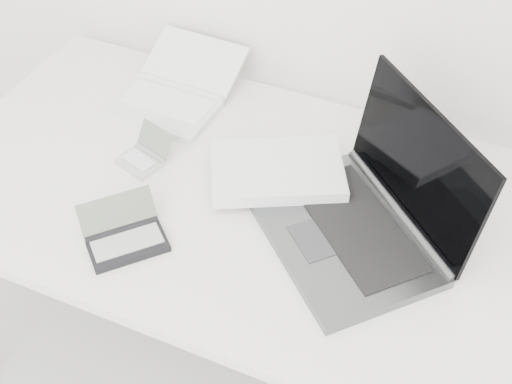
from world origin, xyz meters
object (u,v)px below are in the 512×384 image
at_px(desk, 275,218).
at_px(laptop_large, 336,200).
at_px(netbook_open_white, 173,94).
at_px(palmtop_charcoal, 125,237).

xyz_separation_m(desk, laptop_large, (0.13, 0.02, 0.09)).
xyz_separation_m(desk, netbook_open_white, (-0.39, 0.24, 0.07)).
bearing_deg(desk, laptop_large, 9.06).
bearing_deg(netbook_open_white, desk, -29.33).
height_order(laptop_large, netbook_open_white, laptop_large).
distance_m(laptop_large, palmtop_charcoal, 0.45).
relative_size(netbook_open_white, palmtop_charcoal, 1.59).
bearing_deg(desk, palmtop_charcoal, -136.10).
height_order(desk, palmtop_charcoal, palmtop_charcoal).
distance_m(laptop_large, netbook_open_white, 0.56).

